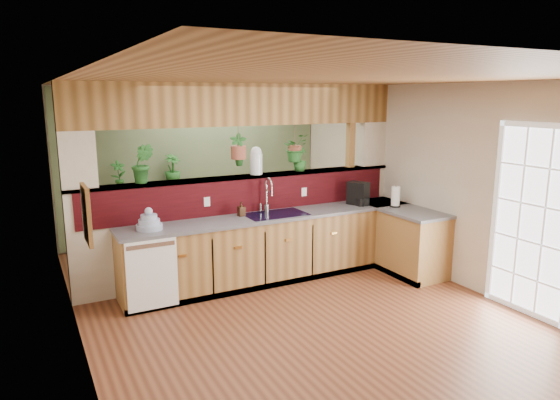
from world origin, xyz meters
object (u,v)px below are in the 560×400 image
faucet (268,194)px  soap_dispenser (241,209)px  dish_stack (149,223)px  paper_towel (396,197)px  glass_jar (256,161)px  coffee_maker (359,194)px  shelving_console (158,216)px

faucet → soap_dispenser: size_ratio=2.54×
dish_stack → paper_towel: bearing=-6.3°
glass_jar → soap_dispenser: bearing=-142.8°
coffee_maker → soap_dispenser: bearing=152.6°
dish_stack → glass_jar: bearing=13.8°
soap_dispenser → paper_towel: 2.21m
dish_stack → shelving_console: (0.65, 2.28, -0.48)m
shelving_console → glass_jar: bearing=-49.8°
faucet → coffee_maker: faucet is taller
faucet → coffee_maker: bearing=-7.5°
faucet → paper_towel: bearing=-17.1°
dish_stack → shelving_console: size_ratio=0.20×
paper_towel → glass_jar: bearing=157.3°
dish_stack → soap_dispenser: dish_stack is taller
soap_dispenser → shelving_console: soap_dispenser is taller
faucet → soap_dispenser: faucet is taller
dish_stack → shelving_console: 2.42m
faucet → paper_towel: 1.83m
faucet → shelving_console: faucet is taller
dish_stack → glass_jar: (1.56, 0.38, 0.60)m
glass_jar → shelving_console: bearing=115.7°
dish_stack → soap_dispenser: (1.22, 0.12, 0.01)m
paper_towel → shelving_console: (-2.72, 2.66, -0.54)m
soap_dispenser → glass_jar: (0.34, 0.26, 0.59)m
paper_towel → faucet: bearing=162.9°
soap_dispenser → coffee_maker: coffee_maker is taller
faucet → paper_towel: faucet is taller
coffee_maker → shelving_console: size_ratio=0.21×
coffee_maker → glass_jar: bearing=141.5°
glass_jar → shelving_console: 2.37m
soap_dispenser → paper_towel: (2.15, -0.50, 0.05)m
soap_dispenser → glass_jar: size_ratio=0.50×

